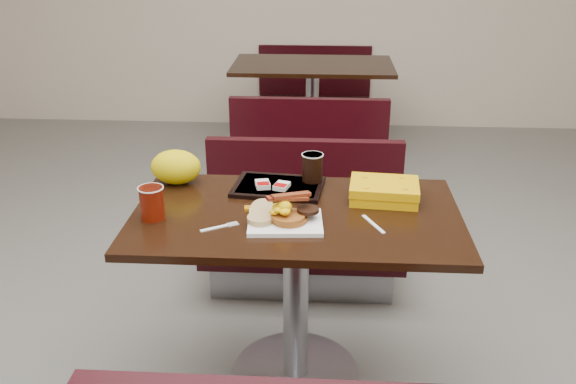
# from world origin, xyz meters

# --- Properties ---
(floor) EXTENTS (6.00, 7.00, 0.01)m
(floor) POSITION_xyz_m (0.00, 0.00, 0.00)
(floor) COLOR slate
(floor) RESTS_ON ground
(table_near) EXTENTS (1.20, 0.70, 0.75)m
(table_near) POSITION_xyz_m (0.00, 0.00, 0.38)
(table_near) COLOR black
(table_near) RESTS_ON floor
(bench_near_n) EXTENTS (1.00, 0.46, 0.72)m
(bench_near_n) POSITION_xyz_m (0.00, 0.70, 0.36)
(bench_near_n) COLOR black
(bench_near_n) RESTS_ON floor
(table_far) EXTENTS (1.20, 0.70, 0.75)m
(table_far) POSITION_xyz_m (0.00, 2.60, 0.38)
(table_far) COLOR black
(table_far) RESTS_ON floor
(bench_far_s) EXTENTS (1.00, 0.46, 0.72)m
(bench_far_s) POSITION_xyz_m (0.00, 1.90, 0.36)
(bench_far_s) COLOR black
(bench_far_s) RESTS_ON floor
(bench_far_n) EXTENTS (1.00, 0.46, 0.72)m
(bench_far_n) POSITION_xyz_m (0.00, 3.30, 0.36)
(bench_far_n) COLOR black
(bench_far_n) RESTS_ON floor
(platter) EXTENTS (0.27, 0.22, 0.02)m
(platter) POSITION_xyz_m (-0.03, -0.10, 0.76)
(platter) COLOR white
(platter) RESTS_ON table_near
(pancake_stack) EXTENTS (0.13, 0.13, 0.03)m
(pancake_stack) POSITION_xyz_m (-0.02, -0.10, 0.78)
(pancake_stack) COLOR #964119
(pancake_stack) RESTS_ON platter
(sausage_patty) EXTENTS (0.09, 0.09, 0.01)m
(sausage_patty) POSITION_xyz_m (0.04, -0.08, 0.80)
(sausage_patty) COLOR black
(sausage_patty) RESTS_ON pancake_stack
(scrambled_eggs) EXTENTS (0.10, 0.09, 0.05)m
(scrambled_eggs) POSITION_xyz_m (-0.04, -0.10, 0.81)
(scrambled_eggs) COLOR yellow
(scrambled_eggs) RESTS_ON pancake_stack
(bacon_strips) EXTENTS (0.17, 0.12, 0.01)m
(bacon_strips) POSITION_xyz_m (-0.03, -0.08, 0.85)
(bacon_strips) COLOR #44040B
(bacon_strips) RESTS_ON scrambled_eggs
(muffin_bottom) EXTENTS (0.09, 0.09, 0.02)m
(muffin_bottom) POSITION_xyz_m (-0.12, -0.12, 0.78)
(muffin_bottom) COLOR tan
(muffin_bottom) RESTS_ON platter
(muffin_top) EXTENTS (0.10, 0.10, 0.05)m
(muffin_top) POSITION_xyz_m (-0.12, -0.05, 0.79)
(muffin_top) COLOR tan
(muffin_top) RESTS_ON platter
(coffee_cup_near) EXTENTS (0.11, 0.11, 0.12)m
(coffee_cup_near) POSITION_xyz_m (-0.51, -0.08, 0.81)
(coffee_cup_near) COLOR maroon
(coffee_cup_near) RESTS_ON table_near
(fork) EXTENTS (0.13, 0.09, 0.00)m
(fork) POSITION_xyz_m (-0.28, -0.15, 0.75)
(fork) COLOR white
(fork) RESTS_ON table_near
(knife) EXTENTS (0.07, 0.14, 0.00)m
(knife) POSITION_xyz_m (0.28, -0.08, 0.75)
(knife) COLOR white
(knife) RESTS_ON table_near
(condiment_syrup) EXTENTS (0.05, 0.04, 0.01)m
(condiment_syrup) POSITION_xyz_m (-0.17, 0.01, 0.76)
(condiment_syrup) COLOR #B96607
(condiment_syrup) RESTS_ON table_near
(condiment_ketchup) EXTENTS (0.04, 0.03, 0.01)m
(condiment_ketchup) POSITION_xyz_m (0.06, -0.01, 0.75)
(condiment_ketchup) COLOR #8C0504
(condiment_ketchup) RESTS_ON table_near
(tray) EXTENTS (0.37, 0.29, 0.02)m
(tray) POSITION_xyz_m (-0.08, 0.22, 0.76)
(tray) COLOR black
(tray) RESTS_ON table_near
(hashbrown_sleeve_left) EXTENTS (0.07, 0.08, 0.02)m
(hashbrown_sleeve_left) POSITION_xyz_m (-0.14, 0.19, 0.78)
(hashbrown_sleeve_left) COLOR silver
(hashbrown_sleeve_left) RESTS_ON tray
(hashbrown_sleeve_right) EXTENTS (0.07, 0.08, 0.02)m
(hashbrown_sleeve_right) POSITION_xyz_m (-0.07, 0.18, 0.78)
(hashbrown_sleeve_right) COLOR silver
(hashbrown_sleeve_right) RESTS_ON tray
(coffee_cup_far) EXTENTS (0.10, 0.10, 0.11)m
(coffee_cup_far) POSITION_xyz_m (0.05, 0.27, 0.82)
(coffee_cup_far) COLOR black
(coffee_cup_far) RESTS_ON tray
(clamshell) EXTENTS (0.27, 0.22, 0.07)m
(clamshell) POSITION_xyz_m (0.33, 0.14, 0.78)
(clamshell) COLOR #D29603
(clamshell) RESTS_ON table_near
(paper_bag) EXTENTS (0.23, 0.19, 0.14)m
(paper_bag) POSITION_xyz_m (-0.50, 0.25, 0.82)
(paper_bag) COLOR #D9B707
(paper_bag) RESTS_ON table_near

